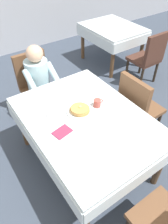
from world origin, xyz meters
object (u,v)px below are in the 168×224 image
Objects in this scene: cup_coffee at (97,103)px; background_table_far at (112,32)px; diner_person at (39,79)px; spoon_near_edge at (101,128)px; dining_table_main at (86,124)px; chair_right_side at (137,105)px; breakfast_stack at (80,109)px; background_chair_empty at (149,56)px; chair_diner at (36,82)px; syrup_pitcher at (49,114)px; knife_right_of_plate at (96,106)px; fork_left_of_plate at (65,120)px; plate_breakfast at (80,112)px.

cup_coffee is 0.10× the size of background_table_far.
spoon_near_edge is at bearing 92.98° from diner_person.
chair_right_side is at bearing 0.00° from dining_table_main.
breakfast_stack is (-0.78, 0.10, 0.25)m from chair_right_side.
spoon_near_edge is at bearing -151.35° from background_chair_empty.
chair_diner is 11.63× the size of syrup_pitcher.
knife_right_of_plate is 1.33× the size of spoon_near_edge.
background_table_far is (1.83, 1.95, -0.12)m from spoon_near_edge.
chair_diner is 1.13m from fork_left_of_plate.
background_chair_empty reaches higher than syrup_pitcher.
fork_left_of_plate is at bearing -51.56° from syrup_pitcher.
dining_table_main is at bearing 113.24° from spoon_near_edge.
breakfast_stack is 0.20m from cup_coffee.
chair_diner is at bearing 91.61° from dining_table_main.
background_chair_empty is at bearing -60.68° from knife_right_of_plate.
plate_breakfast is 0.19m from fork_left_of_plate.
background_table_far is (1.89, 0.74, -0.05)m from diner_person.
background_table_far is at bearing 90.00° from background_chair_empty.
background_chair_empty is (1.89, -0.21, -0.14)m from diner_person.
knife_right_of_plate is 2.37m from background_table_far.
knife_right_of_plate is 0.18× the size of background_table_far.
syrup_pitcher is 0.51m from knife_right_of_plate.
diner_person is 2.03m from background_table_far.
chair_diner reaches higher than spoon_near_edge.
background_table_far is 1.21× the size of background_chair_empty.
cup_coffee is at bearing -15.72° from syrup_pitcher.
breakfast_stack is (0.03, -0.92, 0.11)m from diner_person.
syrup_pitcher is 2.26m from background_chair_empty.
dining_table_main is 8.47× the size of fork_left_of_plate.
chair_diner is at bearing -145.52° from chair_right_side.
breakfast_stack is (0.03, -1.07, 0.25)m from chair_diner.
chair_diner is 1.13m from knife_right_of_plate.
plate_breakfast is 0.03m from breakfast_stack.
syrup_pitcher is 0.18m from fork_left_of_plate.
diner_person is 14.00× the size of syrup_pitcher.
knife_right_of_plate is (0.19, -0.02, -0.04)m from breakfast_stack.
cup_coffee is 0.57× the size of knife_right_of_plate.
fork_left_of_plate is (-0.19, -0.02, -0.01)m from plate_breakfast.
background_table_far is at bearing -162.96° from chair_diner.
chair_diner and chair_right_side have the same top height.
background_chair_empty is at bearing 20.71° from breakfast_stack.
diner_person reaches higher than spoon_near_edge.
cup_coffee is (0.20, -0.02, 0.00)m from breakfast_stack.
spoon_near_edge is 2.68m from background_table_far.
dining_table_main is at bearing -87.14° from plate_breakfast.
cup_coffee is at bearing -106.32° from knife_right_of_plate.
chair_diner reaches higher than plate_breakfast.
chair_right_side is 5.17× the size of fork_left_of_plate.
plate_breakfast is 1.56× the size of fork_left_of_plate.
dining_table_main is 1.18m from chair_diner.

